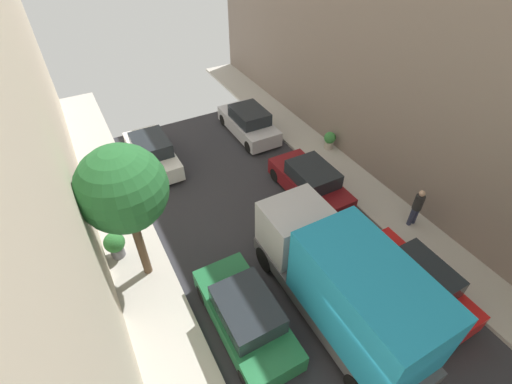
{
  "coord_description": "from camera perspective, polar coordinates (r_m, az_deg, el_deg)",
  "views": [
    {
      "loc": [
        -5.23,
        -2.53,
        10.78
      ],
      "look_at": [
        0.44,
        7.82,
        0.5
      ],
      "focal_mm": 25.48,
      "sensor_mm": 36.0,
      "label": 1
    }
  ],
  "objects": [
    {
      "name": "parked_car_right_3",
      "position": [
        15.99,
        8.5,
        1.53
      ],
      "size": [
        1.78,
        4.2,
        1.57
      ],
      "color": "maroon",
      "rests_on": "ground"
    },
    {
      "name": "potted_plant_2",
      "position": [
        14.17,
        -21.27,
        -7.64
      ],
      "size": [
        0.75,
        0.75,
        1.08
      ],
      "color": "slate",
      "rests_on": "sidewalk_left"
    },
    {
      "name": "parked_car_left_3",
      "position": [
        18.3,
        -16.0,
        5.95
      ],
      "size": [
        1.78,
        4.2,
        1.57
      ],
      "color": "white",
      "rests_on": "ground"
    },
    {
      "name": "sidewalk_right",
      "position": [
        15.02,
        32.02,
        -13.03
      ],
      "size": [
        2.0,
        44.0,
        0.15
      ],
      "primitive_type": "cube",
      "color": "#B7B2A8",
      "rests_on": "ground"
    },
    {
      "name": "street_tree_0",
      "position": [
        11.13,
        -20.19,
        0.37
      ],
      "size": [
        2.65,
        2.65,
        5.18
      ],
      "color": "brown",
      "rests_on": "sidewalk_left"
    },
    {
      "name": "delivery_truck",
      "position": [
        11.23,
        13.57,
        -13.89
      ],
      "size": [
        2.26,
        6.6,
        3.38
      ],
      "color": "#4C4C51",
      "rests_on": "ground"
    },
    {
      "name": "pedestrian",
      "position": [
        15.47,
        23.95,
        -2.1
      ],
      "size": [
        0.4,
        0.36,
        1.72
      ],
      "color": "#2D334C",
      "rests_on": "sidewalk_right"
    },
    {
      "name": "potted_plant_1",
      "position": [
        19.06,
        11.47,
        8.05
      ],
      "size": [
        0.59,
        0.59,
        0.91
      ],
      "color": "#B2A899",
      "rests_on": "sidewalk_right"
    },
    {
      "name": "parked_car_left_2",
      "position": [
        11.63,
        -1.62,
        -18.8
      ],
      "size": [
        1.78,
        4.2,
        1.57
      ],
      "color": "#1E6638",
      "rests_on": "ground"
    },
    {
      "name": "parked_car_right_2",
      "position": [
        13.33,
        23.54,
        -12.85
      ],
      "size": [
        1.78,
        4.2,
        1.57
      ],
      "color": "red",
      "rests_on": "ground"
    },
    {
      "name": "parked_car_right_4",
      "position": [
        19.97,
        -1.16,
        10.79
      ],
      "size": [
        1.78,
        4.2,
        1.57
      ],
      "color": "silver",
      "rests_on": "ground"
    },
    {
      "name": "ground",
      "position": [
        12.24,
        17.57,
        -24.2
      ],
      "size": [
        32.0,
        32.0,
        0.0
      ],
      "primitive_type": "plane",
      "color": "#2D2D33"
    }
  ]
}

